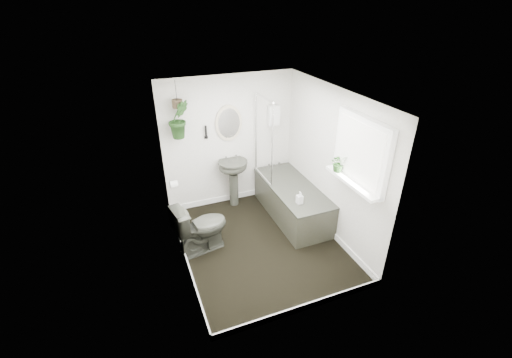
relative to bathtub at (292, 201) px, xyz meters
name	(u,v)px	position (x,y,z in m)	size (l,w,h in m)	color
floor	(260,243)	(-0.80, -0.50, -0.30)	(2.30, 2.80, 0.02)	black
ceiling	(260,94)	(-0.80, -0.50, 2.02)	(2.30, 2.80, 0.02)	white
wall_back	(229,142)	(-0.80, 0.91, 0.86)	(2.30, 0.02, 2.30)	silver
wall_front	(310,236)	(-0.80, -1.91, 0.86)	(2.30, 0.02, 2.30)	silver
wall_left	(176,193)	(-1.96, -0.50, 0.86)	(0.02, 2.80, 2.30)	silver
wall_right	(331,164)	(0.36, -0.50, 0.86)	(0.02, 2.80, 2.30)	silver
skirting	(260,240)	(-0.80, -0.50, -0.24)	(2.30, 2.80, 0.10)	white
bathtub	(292,201)	(0.00, 0.00, 0.00)	(0.72, 1.72, 0.58)	#32342C
bath_screen	(264,139)	(-0.33, 0.49, 0.99)	(0.04, 0.72, 1.40)	silver
shower_box	(274,115)	(0.00, 0.84, 1.26)	(0.20, 0.10, 0.35)	white
oval_mirror	(229,123)	(-0.81, 0.87, 1.21)	(0.46, 0.03, 0.62)	beige
wall_sconce	(206,132)	(-1.21, 0.86, 1.11)	(0.04, 0.04, 0.22)	black
toilet_roll_holder	(174,184)	(-1.90, 0.20, 0.61)	(0.11, 0.11, 0.11)	white
window_recess	(361,152)	(0.29, -1.20, 1.36)	(0.08, 1.00, 0.90)	white
window_sill	(352,182)	(0.22, -1.20, 0.94)	(0.18, 1.00, 0.04)	white
window_blinds	(358,152)	(0.24, -1.20, 1.36)	(0.01, 0.86, 0.76)	white
toilet	(201,227)	(-1.65, -0.30, 0.11)	(0.45, 0.78, 0.80)	#32342C
pedestal_sink	(234,183)	(-0.81, 0.72, 0.14)	(0.51, 0.43, 0.87)	#32342C
sill_plant	(339,163)	(0.20, -0.90, 1.09)	(0.23, 0.20, 0.25)	black
hanging_plant	(179,119)	(-1.64, 0.75, 1.42)	(0.33, 0.27, 0.61)	black
soap_bottle	(300,198)	(-0.15, -0.51, 0.39)	(0.09, 0.09, 0.20)	black
hanging_pot	(177,104)	(-1.64, 0.75, 1.66)	(0.16, 0.16, 0.12)	#3F3122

